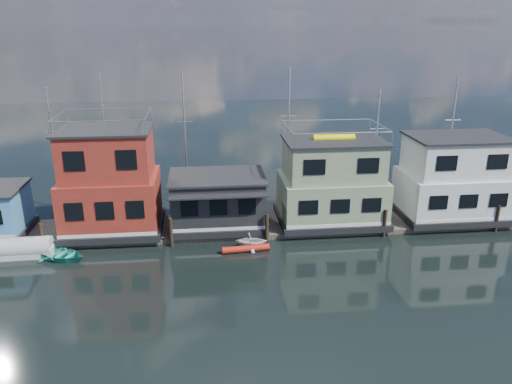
{
  "coord_description": "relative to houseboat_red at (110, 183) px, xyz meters",
  "views": [
    {
      "loc": [
        -1.38,
        -24.46,
        15.61
      ],
      "look_at": [
        2.5,
        12.0,
        3.0
      ],
      "focal_mm": 35.0,
      "sensor_mm": 36.0,
      "label": 1
    }
  ],
  "objects": [
    {
      "name": "background_masts",
      "position": [
        13.26,
        6.0,
        1.45
      ],
      "size": [
        36.4,
        0.16,
        12.0
      ],
      "color": "silver",
      "rests_on": "ground"
    },
    {
      "name": "pilings",
      "position": [
        8.17,
        -2.8,
        -3.0
      ],
      "size": [
        42.28,
        0.28,
        2.2
      ],
      "color": "#2D2116",
      "rests_on": "ground"
    },
    {
      "name": "tarp_runabout",
      "position": [
        -5.53,
        -3.36,
        -3.55
      ],
      "size": [
        3.74,
        1.61,
        1.49
      ],
      "rotation": [
        0.0,
        0.0,
        0.03
      ],
      "color": "silver",
      "rests_on": "ground"
    },
    {
      "name": "houseboat_red",
      "position": [
        0.0,
        0.0,
        0.0
      ],
      "size": [
        7.4,
        5.9,
        11.86
      ],
      "color": "black",
      "rests_on": "dock"
    },
    {
      "name": "ground",
      "position": [
        8.5,
        -12.0,
        -4.1
      ],
      "size": [
        160.0,
        160.0,
        0.0
      ],
      "primitive_type": "plane",
      "color": "black",
      "rests_on": "ground"
    },
    {
      "name": "dinghy_teal",
      "position": [
        -2.88,
        -4.12,
        -3.75
      ],
      "size": [
        4.06,
        3.57,
        0.7
      ],
      "primitive_type": "imported",
      "rotation": [
        0.0,
        0.0,
        1.15
      ],
      "color": "teal",
      "rests_on": "ground"
    },
    {
      "name": "houseboat_green",
      "position": [
        17.0,
        0.0,
        -0.55
      ],
      "size": [
        8.4,
        5.9,
        7.03
      ],
      "color": "black",
      "rests_on": "dock"
    },
    {
      "name": "red_kayak",
      "position": [
        9.81,
        -4.33,
        -3.85
      ],
      "size": [
        3.44,
        0.8,
        0.5
      ],
      "primitive_type": "cylinder",
      "rotation": [
        0.0,
        1.57,
        0.09
      ],
      "color": "#AE2212",
      "rests_on": "ground"
    },
    {
      "name": "houseboat_white",
      "position": [
        27.0,
        0.0,
        -0.57
      ],
      "size": [
        8.4,
        5.9,
        6.66
      ],
      "color": "black",
      "rests_on": "dock"
    },
    {
      "name": "dock",
      "position": [
        8.5,
        0.0,
        -3.9
      ],
      "size": [
        48.0,
        5.0,
        0.4
      ],
      "primitive_type": "cube",
      "color": "#595147",
      "rests_on": "ground"
    },
    {
      "name": "dinghy_white",
      "position": [
        10.24,
        -3.74,
        -3.5
      ],
      "size": [
        2.47,
        2.19,
        1.2
      ],
      "primitive_type": "imported",
      "rotation": [
        0.0,
        0.0,
        1.47
      ],
      "color": "white",
      "rests_on": "ground"
    },
    {
      "name": "houseboat_dark",
      "position": [
        8.0,
        -0.02,
        -1.69
      ],
      "size": [
        7.4,
        6.1,
        4.06
      ],
      "color": "black",
      "rests_on": "dock"
    }
  ]
}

